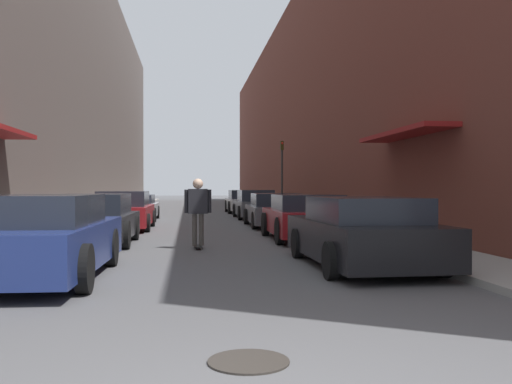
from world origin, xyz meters
name	(u,v)px	position (x,y,z in m)	size (l,w,h in m)	color
ground	(197,216)	(0.00, 25.70, 0.00)	(141.33, 141.33, 0.00)	#515154
curb_strip_left	(117,210)	(-4.74, 32.12, 0.06)	(1.80, 64.24, 0.12)	gray
curb_strip_right	(271,210)	(4.74, 32.12, 0.06)	(1.80, 64.24, 0.12)	gray
building_row_left	(68,84)	(-7.64, 32.12, 7.67)	(4.90, 64.24, 15.35)	#564C47
building_row_right	(317,110)	(7.64, 32.12, 6.34)	(4.90, 64.24, 12.69)	brown
parked_car_left_0	(45,238)	(-2.74, 6.25, 0.67)	(1.89, 4.62, 1.36)	navy
parked_car_left_1	(94,220)	(-2.86, 11.78, 0.63)	(2.04, 3.97, 1.31)	#232326
parked_car_left_2	(124,211)	(-2.68, 17.11, 0.64)	(1.95, 4.39, 1.35)	maroon
parked_car_left_3	(134,208)	(-2.85, 22.61, 0.56)	(2.08, 4.35, 1.15)	#B7B7BC
parked_car_right_0	(362,233)	(2.77, 7.03, 0.63)	(2.06, 4.59, 1.30)	black
parked_car_right_1	(306,217)	(2.84, 12.54, 0.63)	(2.09, 4.41, 1.28)	maroon
parked_car_right_2	(275,210)	(2.78, 17.92, 0.61)	(2.03, 4.60, 1.25)	#515459
parked_car_right_3	(255,205)	(2.70, 23.61, 0.65)	(1.85, 4.68, 1.35)	#515459
parked_car_right_4	(244,202)	(2.73, 29.42, 0.64)	(1.99, 3.97, 1.31)	silver
skateboarder	(198,206)	(-0.22, 10.52, 1.04)	(0.65, 0.78, 1.69)	black
manhole_cover	(249,361)	(0.06, 1.55, 0.01)	(0.70, 0.70, 0.02)	#332D28
traffic_light	(282,169)	(4.21, 24.90, 2.38)	(0.16, 0.22, 3.67)	#2D2D2D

